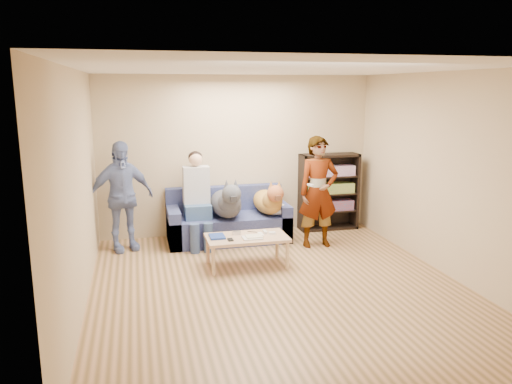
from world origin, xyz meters
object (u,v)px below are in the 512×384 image
object	(u,v)px
sofa	(228,223)
bookshelf	(328,190)
coffee_table	(247,240)
camera_silver	(236,233)
person_seated	(197,196)
dog_gray	(227,202)
person_standing_left	(121,196)
dog_tan	(269,201)
notebook_blue	(217,236)
person_standing_right	(318,192)

from	to	relation	value
sofa	bookshelf	world-z (taller)	bookshelf
coffee_table	camera_silver	bearing A→B (deg)	135.00
camera_silver	person_seated	xyz separation A→B (m)	(-0.41, 1.01, 0.33)
dog_gray	bookshelf	size ratio (longest dim) A/B	0.98
person_standing_left	camera_silver	distance (m)	1.86
person_standing_left	camera_silver	bearing A→B (deg)	-51.73
camera_silver	bookshelf	size ratio (longest dim) A/B	0.08
dog_tan	bookshelf	size ratio (longest dim) A/B	0.90
person_standing_left	notebook_blue	world-z (taller)	person_standing_left
bookshelf	notebook_blue	bearing A→B (deg)	-146.37
notebook_blue	camera_silver	bearing A→B (deg)	14.04
person_standing_right	dog_tan	world-z (taller)	person_standing_right
person_standing_right	person_seated	bearing A→B (deg)	163.44
notebook_blue	dog_gray	distance (m)	1.06
dog_tan	bookshelf	distance (m)	1.23
coffee_table	bookshelf	bearing A→B (deg)	40.17
person_standing_right	bookshelf	size ratio (longest dim) A/B	1.30
notebook_blue	person_standing_left	bearing A→B (deg)	139.71
person_standing_right	notebook_blue	xyz separation A→B (m)	(-1.65, -0.57, -0.41)
notebook_blue	dog_gray	bearing A→B (deg)	72.18
person_standing_right	sofa	bearing A→B (deg)	153.09
dog_gray	person_standing_left	bearing A→B (deg)	177.21
camera_silver	dog_gray	world-z (taller)	dog_gray
person_standing_right	person_standing_left	world-z (taller)	person_standing_right
camera_silver	dog_tan	distance (m)	1.22
person_seated	bookshelf	bearing A→B (deg)	8.94
sofa	person_standing_right	bearing A→B (deg)	-26.50
person_standing_left	dog_gray	size ratio (longest dim) A/B	1.29
person_standing_left	dog_gray	distance (m)	1.58
notebook_blue	dog_tan	size ratio (longest dim) A/B	0.22
coffee_table	sofa	bearing A→B (deg)	91.58
dog_tan	notebook_blue	bearing A→B (deg)	-134.03
camera_silver	person_seated	bearing A→B (deg)	111.87
person_standing_right	person_standing_left	xyz separation A→B (m)	(-2.90, 0.49, -0.02)
person_standing_right	person_seated	world-z (taller)	person_standing_right
dog_tan	person_standing_right	bearing A→B (deg)	-36.16
coffee_table	bookshelf	world-z (taller)	bookshelf
sofa	person_seated	size ratio (longest dim) A/B	1.29
notebook_blue	camera_silver	world-z (taller)	camera_silver
person_seated	dog_gray	xyz separation A→B (m)	(0.44, -0.10, -0.11)
person_seated	dog_gray	world-z (taller)	person_seated
notebook_blue	bookshelf	xyz separation A→B (m)	(2.17, 1.44, 0.25)
person_standing_right	sofa	xyz separation A→B (m)	(-1.28, 0.64, -0.56)
camera_silver	dog_gray	size ratio (longest dim) A/B	0.09
notebook_blue	person_seated	distance (m)	1.14
person_standing_right	bookshelf	xyz separation A→B (m)	(0.52, 0.87, -0.17)
notebook_blue	bookshelf	bearing A→B (deg)	33.63
person_standing_right	sofa	distance (m)	1.54
person_seated	coffee_table	world-z (taller)	person_seated
bookshelf	person_seated	bearing A→B (deg)	-171.06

